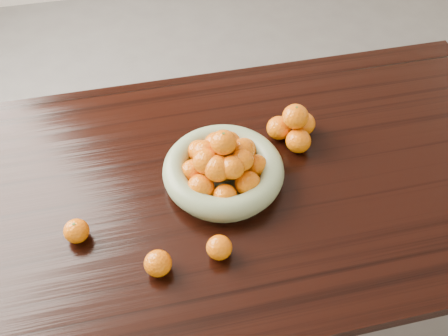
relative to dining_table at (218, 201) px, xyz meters
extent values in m
plane|color=#5E5B59|center=(0.00, 0.00, -0.66)|extent=(5.00, 5.00, 0.00)
cube|color=black|center=(0.00, 0.00, 0.07)|extent=(2.00, 1.00, 0.04)
cube|color=black|center=(0.93, 0.43, -0.31)|extent=(0.08, 0.08, 0.71)
cylinder|color=gray|center=(0.02, 0.01, 0.10)|extent=(0.31, 0.31, 0.02)
torus|color=gray|center=(0.02, 0.01, 0.13)|extent=(0.34, 0.34, 0.07)
ellipsoid|color=orange|center=(0.11, 0.00, 0.14)|extent=(0.07, 0.07, 0.06)
ellipsoid|color=orange|center=(0.09, 0.06, 0.14)|extent=(0.07, 0.07, 0.07)
ellipsoid|color=orange|center=(0.04, 0.10, 0.14)|extent=(0.08, 0.08, 0.07)
ellipsoid|color=orange|center=(-0.03, 0.09, 0.14)|extent=(0.07, 0.07, 0.07)
ellipsoid|color=orange|center=(-0.07, 0.02, 0.14)|extent=(0.07, 0.07, 0.06)
ellipsoid|color=orange|center=(-0.06, -0.05, 0.14)|extent=(0.08, 0.08, 0.07)
ellipsoid|color=orange|center=(0.00, -0.09, 0.14)|extent=(0.07, 0.07, 0.06)
ellipsoid|color=orange|center=(0.07, -0.06, 0.14)|extent=(0.07, 0.07, 0.07)
ellipsoid|color=orange|center=(0.02, 0.00, 0.14)|extent=(0.07, 0.07, 0.07)
ellipsoid|color=orange|center=(0.07, 0.02, 0.19)|extent=(0.07, 0.07, 0.07)
ellipsoid|color=orange|center=(0.05, 0.05, 0.19)|extent=(0.07, 0.07, 0.06)
ellipsoid|color=orange|center=(0.01, 0.05, 0.19)|extent=(0.07, 0.07, 0.07)
ellipsoid|color=orange|center=(-0.03, 0.03, 0.19)|extent=(0.07, 0.07, 0.07)
ellipsoid|color=orange|center=(-0.03, 0.00, 0.19)|extent=(0.07, 0.07, 0.07)
ellipsoid|color=orange|center=(0.00, -0.03, 0.19)|extent=(0.08, 0.08, 0.07)
ellipsoid|color=orange|center=(0.03, -0.04, 0.19)|extent=(0.07, 0.07, 0.06)
ellipsoid|color=orange|center=(0.06, -0.02, 0.19)|extent=(0.07, 0.07, 0.06)
ellipsoid|color=orange|center=(0.02, 0.01, 0.24)|extent=(0.07, 0.07, 0.07)
ellipsoid|color=orange|center=(0.27, 0.08, 0.13)|extent=(0.08, 0.08, 0.07)
ellipsoid|color=orange|center=(0.30, 0.14, 0.13)|extent=(0.08, 0.08, 0.07)
ellipsoid|color=orange|center=(0.23, 0.14, 0.13)|extent=(0.08, 0.08, 0.07)
ellipsoid|color=orange|center=(0.26, 0.12, 0.18)|extent=(0.08, 0.08, 0.07)
ellipsoid|color=orange|center=(-0.39, -0.11, 0.12)|extent=(0.07, 0.07, 0.06)
ellipsoid|color=orange|center=(-0.20, -0.25, 0.12)|extent=(0.07, 0.07, 0.06)
ellipsoid|color=orange|center=(-0.05, -0.24, 0.12)|extent=(0.07, 0.07, 0.06)
camera|label=1|loc=(-0.18, -0.90, 1.19)|focal=40.00mm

